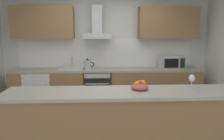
% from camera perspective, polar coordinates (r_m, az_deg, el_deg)
% --- Properties ---
extents(wall_back, '(5.71, 0.12, 2.60)m').
position_cam_1_polar(wall_back, '(5.26, -1.45, 5.22)').
color(wall_back, silver).
rests_on(wall_back, ground).
extents(backsplash_tile, '(4.00, 0.02, 0.66)m').
position_cam_1_polar(backsplash_tile, '(5.19, -1.42, 4.40)').
color(backsplash_tile, white).
extents(counter_back, '(4.14, 0.60, 0.90)m').
position_cam_1_polar(counter_back, '(5.01, -1.29, -4.81)').
color(counter_back, olive).
rests_on(counter_back, ground).
extents(counter_island, '(3.02, 0.64, 0.96)m').
position_cam_1_polar(counter_island, '(2.90, 3.75, -14.54)').
color(counter_island, olive).
rests_on(counter_island, ground).
extents(upper_cabinets, '(4.09, 0.32, 0.70)m').
position_cam_1_polar(upper_cabinets, '(5.02, -1.40, 12.01)').
color(upper_cabinets, olive).
extents(oven, '(0.60, 0.62, 0.80)m').
position_cam_1_polar(oven, '(4.98, -3.70, -4.79)').
color(oven, slate).
rests_on(oven, ground).
extents(refrigerator, '(0.58, 0.60, 0.85)m').
position_cam_1_polar(refrigerator, '(5.16, -18.05, -5.13)').
color(refrigerator, white).
rests_on(refrigerator, ground).
extents(microwave, '(0.50, 0.38, 0.30)m').
position_cam_1_polar(microwave, '(5.10, 14.97, 1.98)').
color(microwave, '#B7BABC').
rests_on(microwave, counter_back).
extents(sink, '(0.50, 0.40, 0.26)m').
position_cam_1_polar(sink, '(4.94, -10.30, 0.51)').
color(sink, silver).
rests_on(sink, counter_back).
extents(kettle, '(0.29, 0.15, 0.24)m').
position_cam_1_polar(kettle, '(4.85, -6.28, 1.37)').
color(kettle, '#B7BABC').
rests_on(kettle, counter_back).
extents(range_hood, '(0.62, 0.45, 0.72)m').
position_cam_1_polar(range_hood, '(4.97, -3.84, 10.61)').
color(range_hood, '#B7BABC').
extents(wine_glass, '(0.08, 0.08, 0.18)m').
position_cam_1_polar(wine_glass, '(3.03, 19.76, -2.15)').
color(wine_glass, silver).
rests_on(wine_glass, counter_island).
extents(fruit_bowl, '(0.22, 0.22, 0.13)m').
position_cam_1_polar(fruit_bowl, '(2.82, 7.11, -4.16)').
color(fruit_bowl, '#B24C47').
rests_on(fruit_bowl, counter_island).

